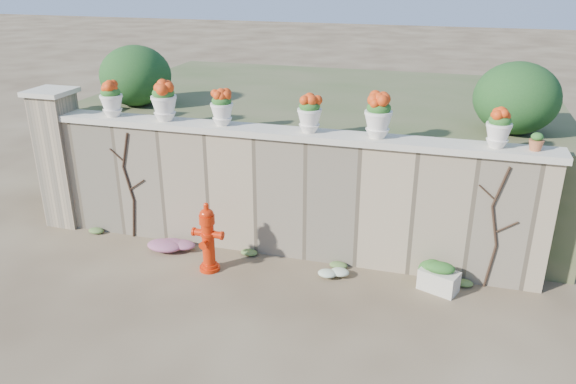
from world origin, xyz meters
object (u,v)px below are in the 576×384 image
(terracotta_pot, at_px, (536,142))
(fire_hydrant, at_px, (208,237))
(planter_box, at_px, (439,277))
(urn_pot_0, at_px, (111,99))

(terracotta_pot, bearing_deg, fire_hydrant, -168.57)
(terracotta_pot, bearing_deg, planter_box, -153.92)
(fire_hydrant, relative_size, terracotta_pot, 4.75)
(urn_pot_0, height_order, terracotta_pot, urn_pot_0)
(fire_hydrant, bearing_deg, terracotta_pot, 12.15)
(fire_hydrant, bearing_deg, planter_box, 7.22)
(urn_pot_0, xyz_separation_m, terracotta_pot, (6.58, 0.00, -0.18))
(fire_hydrant, bearing_deg, urn_pot_0, 156.42)
(fire_hydrant, xyz_separation_m, terracotta_pot, (4.54, 0.92, 1.64))
(planter_box, height_order, urn_pot_0, urn_pot_0)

